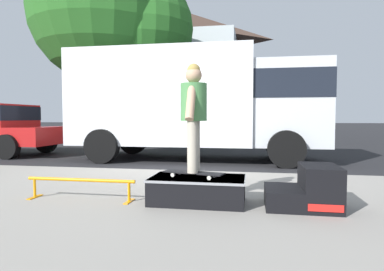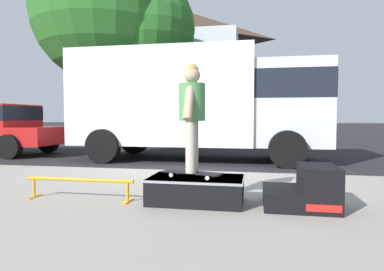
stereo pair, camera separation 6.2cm
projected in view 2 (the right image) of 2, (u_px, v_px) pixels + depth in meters
The scene contains 10 objects.
ground_plane at pixel (182, 172), 7.39m from camera, with size 140.00×140.00×0.00m, color black.
sidewalk_slab at pixel (133, 204), 4.44m from camera, with size 50.00×5.00×0.12m, color gray.
skate_box at pixel (196, 189), 4.26m from camera, with size 1.20×0.71×0.33m.
kicker_ramp at pixel (307, 190), 4.01m from camera, with size 0.85×0.71×0.51m.
grind_rail at pixel (80, 183), 4.42m from camera, with size 1.50×0.28×0.28m.
skateboard at pixel (192, 173), 4.23m from camera, with size 0.81×0.39×0.07m.
skater_kid at pixel (192, 109), 4.19m from camera, with size 0.33×0.70×1.36m.
box_truck at pixel (199, 100), 9.45m from camera, with size 6.91×2.63×3.05m.
street_tree_main at pixel (116, 15), 13.59m from camera, with size 6.61×6.01×8.52m.
house_behind at pixel (170, 71), 21.83m from camera, with size 9.54×8.22×8.40m.
Camera 2 is at (1.58, -7.17, 1.20)m, focal length 31.36 mm.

